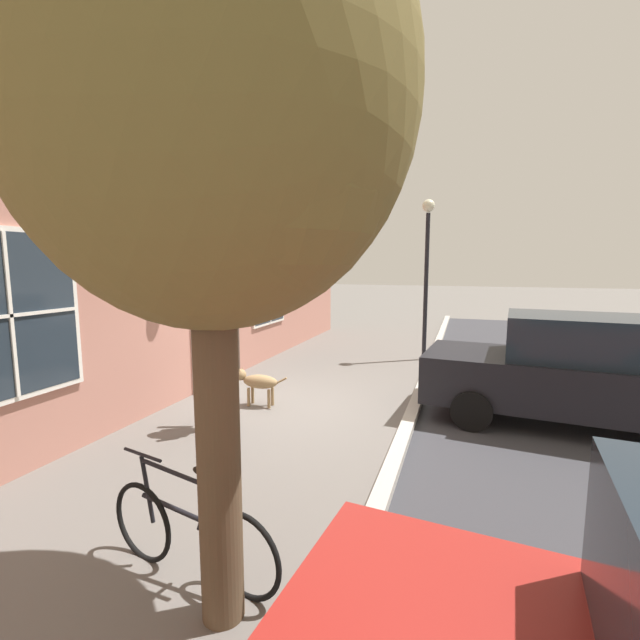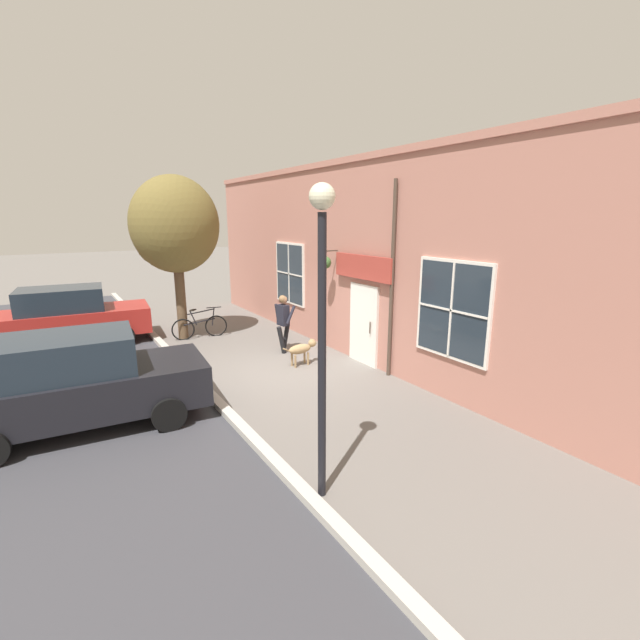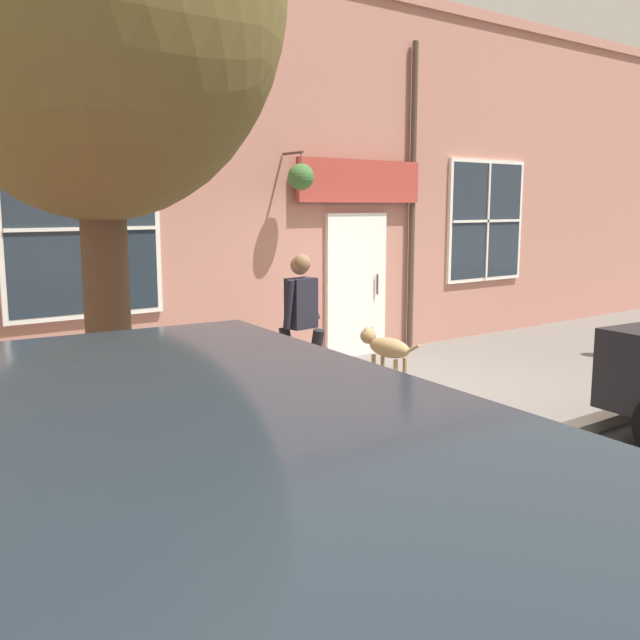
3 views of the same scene
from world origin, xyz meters
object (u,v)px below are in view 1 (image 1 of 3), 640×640
street_tree_by_curb (216,114)px  street_lamp (427,254)px  pedestrian_walking (212,366)px  dog_on_leash (257,381)px  leaning_bicycle (190,532)px  parked_car_mid_block (572,371)px

street_tree_by_curb → street_lamp: street_tree_by_curb is taller
pedestrian_walking → street_lamp: (2.60, 6.03, 1.79)m
dog_on_leash → street_tree_by_curb: bearing=-65.1°
pedestrian_walking → street_lamp: 6.81m
dog_on_leash → street_lamp: 5.89m
dog_on_leash → pedestrian_walking: bearing=-95.1°
leaning_bicycle → pedestrian_walking: bearing=119.4°
street_tree_by_curb → parked_car_mid_block: 6.45m
dog_on_leash → parked_car_mid_block: parked_car_mid_block is taller
pedestrian_walking → dog_on_leash: 1.35m
dog_on_leash → street_lamp: (2.49, 4.80, 2.34)m
dog_on_leash → street_tree_by_curb: size_ratio=0.21×
dog_on_leash → parked_car_mid_block: 5.18m
street_tree_by_curb → parked_car_mid_block: size_ratio=1.13×
leaning_bicycle → street_lamp: (1.04, 8.80, 2.40)m
dog_on_leash → leaning_bicycle: size_ratio=0.61×
pedestrian_walking → dog_on_leash: (0.11, 1.23, -0.55)m
pedestrian_walking → leaning_bicycle: 3.23m
pedestrian_walking → street_tree_by_curb: (2.09, -3.04, 2.46)m
dog_on_leash → street_tree_by_curb: 5.58m
parked_car_mid_block → street_tree_by_curb: bearing=-122.0°
street_tree_by_curb → street_lamp: size_ratio=1.20×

